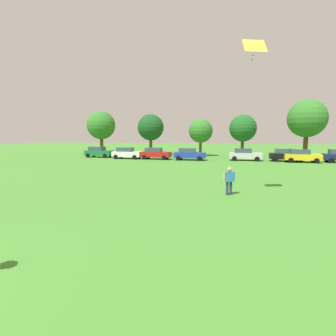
% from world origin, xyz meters
% --- Properties ---
extents(ground_plane, '(160.00, 160.00, 0.00)m').
position_xyz_m(ground_plane, '(0.00, 30.00, 0.00)').
color(ground_plane, '#42842D').
extents(adult_bystander, '(0.67, 0.55, 1.64)m').
position_xyz_m(adult_bystander, '(7.15, 12.47, 0.97)').
color(adult_bystander, navy).
rests_on(adult_bystander, ground).
extents(kite, '(1.32, 0.93, 1.12)m').
position_xyz_m(kite, '(8.25, 12.17, 8.04)').
color(kite, yellow).
extents(parked_car_green_0, '(4.30, 2.02, 1.68)m').
position_xyz_m(parked_car_green_0, '(-13.36, 34.66, 0.86)').
color(parked_car_green_0, '#196B38').
rests_on(parked_car_green_0, ground).
extents(parked_car_white_1, '(4.30, 2.02, 1.68)m').
position_xyz_m(parked_car_white_1, '(-8.00, 33.28, 0.86)').
color(parked_car_white_1, white).
rests_on(parked_car_white_1, ground).
extents(parked_car_red_2, '(4.30, 2.02, 1.68)m').
position_xyz_m(parked_car_red_2, '(-3.70, 33.62, 0.86)').
color(parked_car_red_2, red).
rests_on(parked_car_red_2, ground).
extents(parked_car_blue_3, '(4.30, 2.02, 1.68)m').
position_xyz_m(parked_car_blue_3, '(1.31, 33.40, 0.86)').
color(parked_car_blue_3, '#1E38AD').
rests_on(parked_car_blue_3, ground).
extents(parked_car_silver_4, '(4.30, 2.02, 1.68)m').
position_xyz_m(parked_car_silver_4, '(8.80, 34.56, 0.86)').
color(parked_car_silver_4, silver).
rests_on(parked_car_silver_4, ground).
extents(parked_car_black_5, '(4.30, 2.02, 1.68)m').
position_xyz_m(parked_car_black_5, '(14.07, 34.73, 0.86)').
color(parked_car_black_5, black).
rests_on(parked_car_black_5, ground).
extents(parked_car_yellow_6, '(4.30, 2.02, 1.68)m').
position_xyz_m(parked_car_yellow_6, '(15.72, 33.78, 0.86)').
color(parked_car_yellow_6, yellow).
rests_on(parked_car_yellow_6, ground).
extents(tree_far_left, '(4.93, 4.93, 7.68)m').
position_xyz_m(tree_far_left, '(-15.46, 39.66, 5.18)').
color(tree_far_left, brown).
rests_on(tree_far_left, ground).
extents(tree_left, '(4.55, 4.55, 7.10)m').
position_xyz_m(tree_left, '(-6.88, 41.36, 4.79)').
color(tree_left, brown).
rests_on(tree_left, ground).
extents(tree_center, '(3.96, 3.96, 6.17)m').
position_xyz_m(tree_center, '(1.88, 41.11, 4.16)').
color(tree_center, brown).
rests_on(tree_center, ground).
extents(tree_right, '(4.33, 4.33, 6.75)m').
position_xyz_m(tree_right, '(8.62, 41.60, 4.55)').
color(tree_right, brown).
rests_on(tree_right, ground).
extents(tree_far_right, '(5.62, 5.62, 8.76)m').
position_xyz_m(tree_far_right, '(17.77, 40.84, 5.91)').
color(tree_far_right, brown).
rests_on(tree_far_right, ground).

